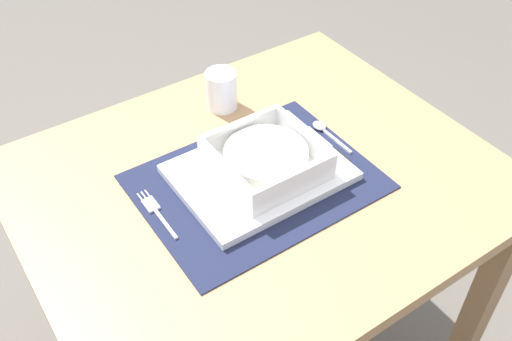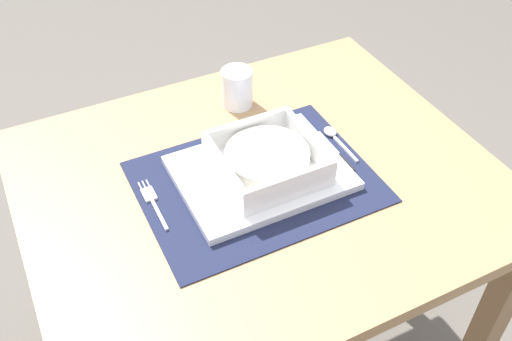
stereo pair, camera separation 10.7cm
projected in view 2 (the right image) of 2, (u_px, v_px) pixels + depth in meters
The scene contains 8 objects.
dining_table at pixel (260, 216), 1.18m from camera, with size 0.88×0.73×0.72m.
placemat at pixel (256, 182), 1.09m from camera, with size 0.43×0.33×0.00m, color #191E38.
serving_plate at pixel (260, 173), 1.10m from camera, with size 0.31×0.24×0.02m, color white.
porridge_bowl at pixel (267, 160), 1.08m from camera, with size 0.18×0.18×0.06m.
fork at pixel (152, 200), 1.05m from camera, with size 0.02×0.14×0.00m.
spoon at pixel (333, 135), 1.19m from camera, with size 0.02×0.12×0.01m.
butter_knife at pixel (336, 154), 1.15m from camera, with size 0.01×0.13×0.01m.
drinking_glass at pixel (237, 90), 1.25m from camera, with size 0.07×0.07×0.08m.
Camera 2 is at (-0.37, -0.72, 1.48)m, focal length 40.86 mm.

